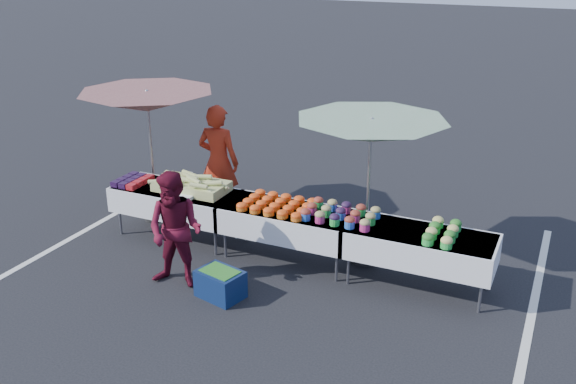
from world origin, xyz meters
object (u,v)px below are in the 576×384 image
at_px(umbrella_left, 147,102).
at_px(table_left, 176,200).
at_px(table_right, 420,245).
at_px(storage_bin, 220,283).
at_px(table_center, 288,221).
at_px(customer, 175,231).
at_px(umbrella_right, 371,132).
at_px(vendor, 219,162).

bearing_deg(umbrella_left, table_left, -30.52).
xyz_separation_m(table_right, umbrella_left, (-4.28, 0.40, 1.30)).
bearing_deg(storage_bin, table_right, 44.04).
height_order(umbrella_left, storage_bin, umbrella_left).
bearing_deg(table_center, customer, -129.05).
height_order(table_left, customer, customer).
height_order(table_right, umbrella_right, umbrella_right).
xyz_separation_m(table_right, customer, (-2.78, -1.21, 0.17)).
bearing_deg(table_left, table_right, 0.00).
bearing_deg(umbrella_left, storage_bin, -37.66).
bearing_deg(vendor, storage_bin, 117.03).
relative_size(table_left, storage_bin, 2.98).
bearing_deg(table_center, table_left, 180.00).
height_order(table_left, umbrella_left, umbrella_left).
height_order(table_left, umbrella_right, umbrella_right).
xyz_separation_m(customer, storage_bin, (0.64, -0.04, -0.57)).
distance_m(vendor, customer, 2.22).
bearing_deg(table_center, vendor, 150.42).
bearing_deg(umbrella_left, table_center, -9.17).
distance_m(customer, storage_bin, 0.86).
xyz_separation_m(table_center, vendor, (-1.61, 0.91, 0.33)).
xyz_separation_m(table_left, vendor, (0.19, 0.91, 0.33)).
relative_size(table_center, umbrella_left, 0.79).
relative_size(vendor, storage_bin, 2.91).
distance_m(table_center, umbrella_left, 2.83).
bearing_deg(storage_bin, customer, -169.97).
bearing_deg(umbrella_right, storage_bin, -128.47).
distance_m(vendor, umbrella_right, 2.79).
distance_m(customer, umbrella_left, 2.47).
xyz_separation_m(table_left, table_right, (3.60, 0.00, 0.00)).
bearing_deg(table_right, vendor, 165.02).
relative_size(umbrella_right, storage_bin, 3.28).
distance_m(table_right, umbrella_right, 1.56).
bearing_deg(storage_bin, table_center, 88.55).
relative_size(umbrella_left, umbrella_right, 1.15).
bearing_deg(umbrella_right, table_left, -171.67).
bearing_deg(customer, umbrella_right, 33.13).
xyz_separation_m(table_right, vendor, (-3.41, 0.91, 0.33)).
height_order(table_left, storage_bin, table_left).
xyz_separation_m(table_left, umbrella_right, (2.78, 0.41, 1.26)).
bearing_deg(table_right, table_center, 180.00).
bearing_deg(storage_bin, table_left, 153.14).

